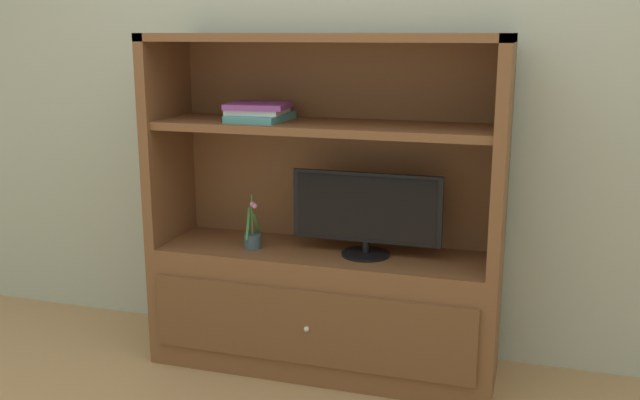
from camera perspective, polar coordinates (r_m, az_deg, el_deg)
name	(u,v)px	position (r m, az deg, el deg)	size (l,w,h in m)	color
painted_rear_wall	(345,63)	(3.47, 1.99, 10.88)	(6.00, 0.10, 2.80)	#ADB29E
media_console	(324,267)	(3.31, 0.30, -5.38)	(1.59, 0.49, 1.54)	brown
tv_monitor	(366,212)	(3.17, 3.70, -0.96)	(0.67, 0.22, 0.38)	black
potted_plant	(253,237)	(3.32, -5.39, -2.98)	(0.08, 0.12, 0.25)	#384C56
magazine_stack	(259,112)	(3.25, -4.86, 7.03)	(0.29, 0.31, 0.08)	teal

